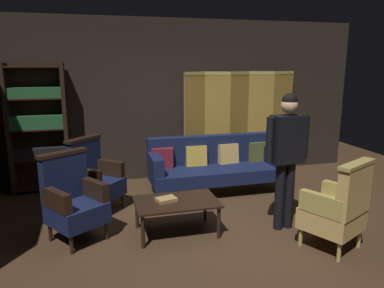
{
  "coord_description": "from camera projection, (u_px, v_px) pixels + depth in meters",
  "views": [
    {
      "loc": [
        -1.3,
        -3.99,
        2.05
      ],
      "look_at": [
        0.0,
        0.8,
        0.95
      ],
      "focal_mm": 34.37,
      "sensor_mm": 36.0,
      "label": 1
    }
  ],
  "objects": [
    {
      "name": "ground_plane",
      "position": [
        209.0,
        233.0,
        4.53
      ],
      "size": [
        10.0,
        10.0,
        0.0
      ],
      "primitive_type": "plane",
      "color": "#3D2819"
    },
    {
      "name": "back_wall",
      "position": [
        168.0,
        100.0,
        6.54
      ],
      "size": [
        7.2,
        0.1,
        2.8
      ],
      "primitive_type": "cube",
      "color": "black",
      "rests_on": "ground_plane"
    },
    {
      "name": "folding_screen",
      "position": [
        239.0,
        122.0,
        6.76
      ],
      "size": [
        2.15,
        0.22,
        1.9
      ],
      "color": "olive",
      "rests_on": "ground_plane"
    },
    {
      "name": "bookshelf",
      "position": [
        38.0,
        127.0,
        5.82
      ],
      "size": [
        0.9,
        0.32,
        2.05
      ],
      "color": "black",
      "rests_on": "ground_plane"
    },
    {
      "name": "velvet_couch",
      "position": [
        214.0,
        163.0,
        5.95
      ],
      "size": [
        2.12,
        0.78,
        0.88
      ],
      "color": "black",
      "rests_on": "ground_plane"
    },
    {
      "name": "coffee_table",
      "position": [
        176.0,
        204.0,
        4.45
      ],
      "size": [
        1.0,
        0.64,
        0.42
      ],
      "color": "black",
      "rests_on": "ground_plane"
    },
    {
      "name": "armchair_gilt_accent",
      "position": [
        338.0,
        208.0,
        4.04
      ],
      "size": [
        0.78,
        0.77,
        1.04
      ],
      "color": "tan",
      "rests_on": "ground_plane"
    },
    {
      "name": "armchair_wing_left",
      "position": [
        94.0,
        177.0,
        5.12
      ],
      "size": [
        0.82,
        0.82,
        1.04
      ],
      "color": "black",
      "rests_on": "ground_plane"
    },
    {
      "name": "armchair_wing_right",
      "position": [
        73.0,
        199.0,
        4.28
      ],
      "size": [
        0.8,
        0.8,
        1.04
      ],
      "color": "black",
      "rests_on": "ground_plane"
    },
    {
      "name": "standing_figure",
      "position": [
        287.0,
        149.0,
        4.45
      ],
      "size": [
        0.59,
        0.25,
        1.7
      ],
      "color": "black",
      "rests_on": "ground_plane"
    },
    {
      "name": "book_tan_leather",
      "position": [
        166.0,
        199.0,
        4.42
      ],
      "size": [
        0.27,
        0.22,
        0.04
      ],
      "primitive_type": "cube",
      "rotation": [
        0.0,
        0.0,
        0.26
      ],
      "color": "#9E7A47",
      "rests_on": "coffee_table"
    }
  ]
}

